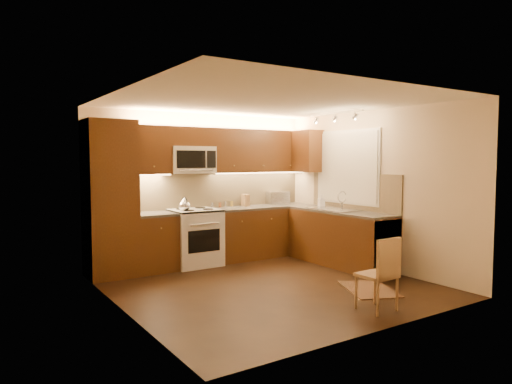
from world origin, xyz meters
TOP-DOWN VIEW (x-y plane):
  - floor at (0.00, 0.00)m, footprint 4.00×4.00m
  - ceiling at (0.00, 0.00)m, footprint 4.00×4.00m
  - wall_back at (0.00, 2.00)m, footprint 4.00×0.01m
  - wall_front at (0.00, -2.00)m, footprint 4.00×0.01m
  - wall_left at (-2.00, 0.00)m, footprint 0.01×4.00m
  - wall_right at (2.00, 0.00)m, footprint 0.01×4.00m
  - pantry at (-1.65, 1.70)m, footprint 0.70×0.60m
  - base_cab_back_left at (-0.99, 1.70)m, footprint 0.62×0.60m
  - counter_back_left at (-0.99, 1.70)m, footprint 0.62×0.60m
  - base_cab_back_right at (1.04, 1.70)m, footprint 1.92×0.60m
  - counter_back_right at (1.04, 1.70)m, footprint 1.92×0.60m
  - base_cab_right at (1.70, 0.40)m, footprint 0.60×2.00m
  - counter_right at (1.70, 0.40)m, footprint 0.60×2.00m
  - dishwasher at (1.70, -0.30)m, footprint 0.58×0.60m
  - backsplash_back at (0.35, 1.99)m, footprint 3.30×0.02m
  - backsplash_right at (1.99, 0.40)m, footprint 0.02×2.00m
  - upper_cab_back_left at (-0.99, 1.82)m, footprint 0.62×0.35m
  - upper_cab_back_right at (1.04, 1.82)m, footprint 1.92×0.35m
  - upper_cab_bridge at (-0.30, 1.82)m, footprint 0.76×0.35m
  - upper_cab_right_corner at (1.82, 1.40)m, footprint 0.35×0.50m
  - stove at (-0.30, 1.68)m, footprint 0.76×0.65m
  - microwave at (-0.30, 1.81)m, footprint 0.76×0.38m
  - window_frame at (1.99, 0.55)m, footprint 0.03×1.44m
  - window_blinds at (1.97, 0.55)m, footprint 0.02×1.36m
  - sink at (1.70, 0.55)m, footprint 0.52×0.86m
  - faucet at (1.88, 0.55)m, footprint 0.20×0.04m
  - track_light_bar at (1.55, 0.40)m, footprint 0.04×1.20m
  - kettle at (-0.53, 1.56)m, footprint 0.22×0.22m
  - toaster_oven at (1.47, 1.84)m, footprint 0.44×0.36m
  - knife_block at (0.78, 1.84)m, footprint 0.11×0.16m
  - spice_jar_a at (0.14, 1.90)m, footprint 0.06×0.06m
  - spice_jar_b at (0.29, 1.90)m, footprint 0.06×0.06m
  - spice_jar_c at (0.41, 1.93)m, footprint 0.06×0.06m
  - spice_jar_d at (0.54, 1.92)m, footprint 0.05×0.05m
  - soap_bottle at (1.80, 0.99)m, footprint 0.12×0.12m
  - rug at (0.99, -0.90)m, footprint 0.88×1.02m
  - dining_chair at (0.44, -1.52)m, footprint 0.39×0.39m

SIDE VIEW (x-z plane):
  - floor at x=0.00m, z-range -0.01..0.01m
  - rug at x=0.99m, z-range 0.00..0.01m
  - dining_chair at x=0.44m, z-range 0.00..0.85m
  - base_cab_back_left at x=-0.99m, z-range 0.00..0.86m
  - base_cab_back_right at x=1.04m, z-range 0.00..0.86m
  - base_cab_right at x=1.70m, z-range 0.00..0.86m
  - dishwasher at x=1.70m, z-range 0.01..0.85m
  - stove at x=-0.30m, z-range 0.00..0.92m
  - counter_back_left at x=-0.99m, z-range 0.86..0.90m
  - counter_back_right at x=1.04m, z-range 0.86..0.90m
  - counter_right at x=1.70m, z-range 0.86..0.90m
  - spice_jar_b at x=0.29m, z-range 0.90..0.99m
  - spice_jar_a at x=0.14m, z-range 0.90..0.99m
  - spice_jar_d at x=0.54m, z-range 0.90..0.99m
  - spice_jar_c at x=0.41m, z-range 0.90..1.00m
  - sink at x=1.70m, z-range 0.90..1.05m
  - knife_block at x=0.78m, z-range 0.90..1.11m
  - soap_bottle at x=1.80m, z-range 0.90..1.12m
  - toaster_oven at x=1.47m, z-range 0.90..1.14m
  - kettle at x=-0.53m, z-range 0.92..1.14m
  - faucet at x=1.88m, z-range 0.90..1.20m
  - pantry at x=-1.65m, z-range 0.00..2.30m
  - backsplash_back at x=0.35m, z-range 0.90..1.50m
  - backsplash_right at x=1.99m, z-range 0.90..1.50m
  - wall_back at x=0.00m, z-range 0.00..2.50m
  - wall_front at x=0.00m, z-range 0.00..2.50m
  - wall_left at x=-2.00m, z-range 0.00..2.50m
  - wall_right at x=2.00m, z-range 0.00..2.50m
  - window_frame at x=1.99m, z-range 0.98..2.22m
  - window_blinds at x=1.97m, z-range 1.02..2.18m
  - microwave at x=-0.30m, z-range 1.50..1.94m
  - upper_cab_back_left at x=-0.99m, z-range 1.50..2.25m
  - upper_cab_back_right at x=1.04m, z-range 1.50..2.25m
  - upper_cab_right_corner at x=1.82m, z-range 1.50..2.25m
  - upper_cab_bridge at x=-0.30m, z-range 1.94..2.25m
  - track_light_bar at x=1.55m, z-range 2.44..2.48m
  - ceiling at x=0.00m, z-range 2.50..2.50m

